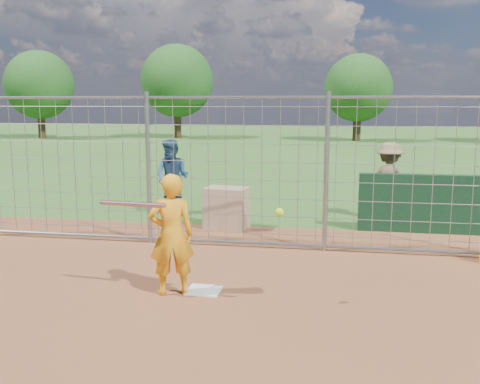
% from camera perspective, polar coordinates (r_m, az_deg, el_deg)
% --- Properties ---
extents(ground, '(100.00, 100.00, 0.00)m').
position_cam_1_polar(ground, '(7.25, -3.49, -9.98)').
color(ground, '#2D591E').
rests_on(ground, ground).
extents(home_plate, '(0.43, 0.43, 0.02)m').
position_cam_1_polar(home_plate, '(7.06, -3.87, -10.43)').
color(home_plate, silver).
rests_on(home_plate, ground).
extents(dugout_wall, '(2.60, 0.20, 1.10)m').
position_cam_1_polar(dugout_wall, '(10.56, 19.57, -1.21)').
color(dugout_wall, '#11381E').
rests_on(dugout_wall, ground).
extents(batter, '(0.67, 0.55, 1.56)m').
position_cam_1_polar(batter, '(6.78, -7.34, -4.55)').
color(batter, orange).
rests_on(batter, ground).
extents(bystander_a, '(0.91, 0.78, 1.64)m').
position_cam_1_polar(bystander_a, '(11.64, -7.23, 1.57)').
color(bystander_a, navy).
rests_on(bystander_a, ground).
extents(bystander_c, '(1.16, 0.84, 1.61)m').
position_cam_1_polar(bystander_c, '(11.49, 15.60, 1.12)').
color(bystander_c, olive).
rests_on(bystander_c, ground).
extents(equipment_bin, '(0.87, 0.65, 0.80)m').
position_cam_1_polar(equipment_bin, '(10.34, -1.44, -1.72)').
color(equipment_bin, tan).
rests_on(equipment_bin, ground).
extents(equipment_in_play, '(2.28, 0.15, 0.12)m').
position_cam_1_polar(equipment_in_play, '(6.50, -7.82, -1.48)').
color(equipment_in_play, silver).
rests_on(equipment_in_play, ground).
extents(backstop_fence, '(9.08, 0.08, 2.60)m').
position_cam_1_polar(backstop_fence, '(8.87, -0.57, 2.02)').
color(backstop_fence, gray).
rests_on(backstop_fence, ground).
extents(tree_line, '(44.66, 6.72, 6.48)m').
position_cam_1_polar(tree_line, '(34.83, 12.72, 11.46)').
color(tree_line, '#3F2B19').
rests_on(tree_line, ground).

